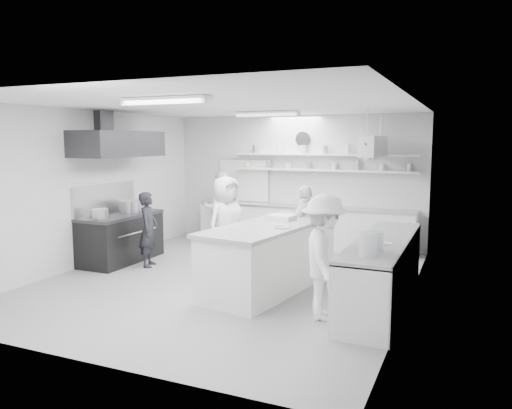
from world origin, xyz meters
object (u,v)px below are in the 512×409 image
at_px(cook_stove, 149,229).
at_px(cook_back, 220,208).
at_px(right_counter, 382,273).
at_px(stove, 121,239).
at_px(back_counter, 303,227).
at_px(prep_island, 270,258).

height_order(cook_stove, cook_back, cook_back).
distance_m(cook_stove, cook_back, 2.48).
bearing_deg(cook_back, right_counter, 107.51).
distance_m(stove, back_counter, 4.03).
bearing_deg(prep_island, right_counter, 6.05).
bearing_deg(cook_back, back_counter, 155.78).
height_order(prep_island, cook_back, cook_back).
xyz_separation_m(stove, cook_back, (1.02, 2.35, 0.39)).
bearing_deg(cook_stove, cook_back, -26.28).
height_order(stove, cook_stove, cook_stove).
distance_m(prep_island, cook_stove, 2.72).
height_order(back_counter, right_counter, right_counter).
bearing_deg(right_counter, back_counter, 124.65).
bearing_deg(right_counter, cook_stove, 173.80).
bearing_deg(prep_island, cook_back, 138.84).
relative_size(right_counter, cook_back, 1.95).
height_order(back_counter, cook_back, cook_back).
distance_m(back_counter, prep_island, 3.36).
height_order(back_counter, cook_stove, cook_stove).
relative_size(back_counter, prep_island, 1.80).
bearing_deg(cook_stove, back_counter, -56.54).
distance_m(stove, cook_back, 2.59).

